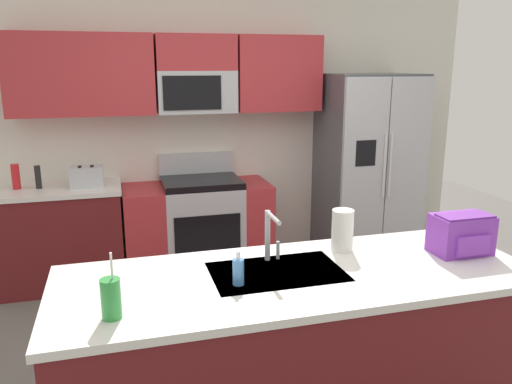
{
  "coord_description": "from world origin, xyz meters",
  "views": [
    {
      "loc": [
        -0.99,
        -2.8,
        1.94
      ],
      "look_at": [
        -0.04,
        0.6,
        1.05
      ],
      "focal_mm": 35.73,
      "sensor_mm": 36.0,
      "label": 1
    }
  ],
  "objects_px": {
    "pepper_mill": "(38,177)",
    "paper_towel_roll": "(342,230)",
    "refrigerator": "(368,168)",
    "drink_cup_green": "(111,298)",
    "backpack": "(462,233)",
    "bottle_red": "(16,177)",
    "soap_dispenser": "(238,271)",
    "range_oven": "(198,226)",
    "toaster": "(87,177)",
    "sink_faucet": "(270,232)"
  },
  "relations": [
    {
      "from": "pepper_mill",
      "to": "paper_towel_roll",
      "type": "relative_size",
      "value": 0.82
    },
    {
      "from": "refrigerator",
      "to": "pepper_mill",
      "type": "bearing_deg",
      "value": 178.71
    },
    {
      "from": "pepper_mill",
      "to": "drink_cup_green",
      "type": "distance_m",
      "value": 2.63
    },
    {
      "from": "paper_towel_roll",
      "to": "backpack",
      "type": "height_order",
      "value": "paper_towel_roll"
    },
    {
      "from": "refrigerator",
      "to": "pepper_mill",
      "type": "xyz_separation_m",
      "value": [
        -3.09,
        0.07,
        0.07
      ]
    },
    {
      "from": "bottle_red",
      "to": "soap_dispenser",
      "type": "distance_m",
      "value": 2.76
    },
    {
      "from": "range_oven",
      "to": "refrigerator",
      "type": "distance_m",
      "value": 1.79
    },
    {
      "from": "drink_cup_green",
      "to": "backpack",
      "type": "relative_size",
      "value": 0.92
    },
    {
      "from": "soap_dispenser",
      "to": "backpack",
      "type": "xyz_separation_m",
      "value": [
        1.31,
        0.08,
        0.05
      ]
    },
    {
      "from": "toaster",
      "to": "backpack",
      "type": "bearing_deg",
      "value": -46.98
    },
    {
      "from": "toaster",
      "to": "soap_dispenser",
      "type": "xyz_separation_m",
      "value": [
        0.79,
        -2.33,
        -0.02
      ]
    },
    {
      "from": "soap_dispenser",
      "to": "toaster",
      "type": "bearing_deg",
      "value": 108.77
    },
    {
      "from": "paper_towel_roll",
      "to": "range_oven",
      "type": "bearing_deg",
      "value": 103.61
    },
    {
      "from": "sink_faucet",
      "to": "backpack",
      "type": "xyz_separation_m",
      "value": [
        1.07,
        -0.17,
        -0.05
      ]
    },
    {
      "from": "range_oven",
      "to": "soap_dispenser",
      "type": "distance_m",
      "value": 2.44
    },
    {
      "from": "range_oven",
      "to": "drink_cup_green",
      "type": "bearing_deg",
      "value": -106.76
    },
    {
      "from": "backpack",
      "to": "drink_cup_green",
      "type": "bearing_deg",
      "value": -172.25
    },
    {
      "from": "range_oven",
      "to": "bottle_red",
      "type": "xyz_separation_m",
      "value": [
        -1.55,
        0.02,
        0.56
      ]
    },
    {
      "from": "toaster",
      "to": "drink_cup_green",
      "type": "relative_size",
      "value": 0.95
    },
    {
      "from": "pepper_mill",
      "to": "refrigerator",
      "type": "bearing_deg",
      "value": -1.29
    },
    {
      "from": "bottle_red",
      "to": "backpack",
      "type": "distance_m",
      "value": 3.55
    },
    {
      "from": "drink_cup_green",
      "to": "paper_towel_roll",
      "type": "xyz_separation_m",
      "value": [
        1.28,
        0.48,
        0.03
      ]
    },
    {
      "from": "toaster",
      "to": "bottle_red",
      "type": "bearing_deg",
      "value": 172.47
    },
    {
      "from": "range_oven",
      "to": "paper_towel_roll",
      "type": "distance_m",
      "value": 2.22
    },
    {
      "from": "backpack",
      "to": "sink_faucet",
      "type": "bearing_deg",
      "value": 171.22
    },
    {
      "from": "sink_faucet",
      "to": "soap_dispenser",
      "type": "bearing_deg",
      "value": -134.17
    },
    {
      "from": "refrigerator",
      "to": "soap_dispenser",
      "type": "height_order",
      "value": "refrigerator"
    },
    {
      "from": "pepper_mill",
      "to": "toaster",
      "type": "bearing_deg",
      "value": -7.16
    },
    {
      "from": "range_oven",
      "to": "backpack",
      "type": "distance_m",
      "value": 2.63
    },
    {
      "from": "soap_dispenser",
      "to": "paper_towel_roll",
      "type": "distance_m",
      "value": 0.75
    },
    {
      "from": "toaster",
      "to": "paper_towel_roll",
      "type": "bearing_deg",
      "value": -53.99
    },
    {
      "from": "soap_dispenser",
      "to": "backpack",
      "type": "height_order",
      "value": "backpack"
    },
    {
      "from": "refrigerator",
      "to": "paper_towel_roll",
      "type": "distance_m",
      "value": 2.35
    },
    {
      "from": "bottle_red",
      "to": "soap_dispenser",
      "type": "height_order",
      "value": "bottle_red"
    },
    {
      "from": "drink_cup_green",
      "to": "toaster",
      "type": "bearing_deg",
      "value": 94.53
    },
    {
      "from": "sink_faucet",
      "to": "refrigerator",
      "type": "bearing_deg",
      "value": 51.15
    },
    {
      "from": "paper_towel_roll",
      "to": "bottle_red",
      "type": "bearing_deg",
      "value": 134.27
    },
    {
      "from": "refrigerator",
      "to": "toaster",
      "type": "xyz_separation_m",
      "value": [
        -2.69,
        0.02,
        0.07
      ]
    },
    {
      "from": "sink_faucet",
      "to": "backpack",
      "type": "height_order",
      "value": "sink_faucet"
    },
    {
      "from": "range_oven",
      "to": "toaster",
      "type": "distance_m",
      "value": 1.12
    },
    {
      "from": "bottle_red",
      "to": "sink_faucet",
      "type": "distance_m",
      "value": 2.69
    },
    {
      "from": "pepper_mill",
      "to": "drink_cup_green",
      "type": "xyz_separation_m",
      "value": [
        0.6,
        -2.56,
        -0.01
      ]
    },
    {
      "from": "pepper_mill",
      "to": "backpack",
      "type": "xyz_separation_m",
      "value": [
        2.5,
        -2.3,
        0.02
      ]
    },
    {
      "from": "bottle_red",
      "to": "drink_cup_green",
      "type": "distance_m",
      "value": 2.7
    },
    {
      "from": "soap_dispenser",
      "to": "range_oven",
      "type": "bearing_deg",
      "value": 85.67
    },
    {
      "from": "drink_cup_green",
      "to": "paper_towel_roll",
      "type": "height_order",
      "value": "drink_cup_green"
    },
    {
      "from": "range_oven",
      "to": "refrigerator",
      "type": "height_order",
      "value": "refrigerator"
    },
    {
      "from": "drink_cup_green",
      "to": "backpack",
      "type": "xyz_separation_m",
      "value": [
        1.9,
        0.26,
        0.03
      ]
    },
    {
      "from": "refrigerator",
      "to": "toaster",
      "type": "distance_m",
      "value": 2.69
    },
    {
      "from": "backpack",
      "to": "toaster",
      "type": "bearing_deg",
      "value": 133.02
    }
  ]
}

